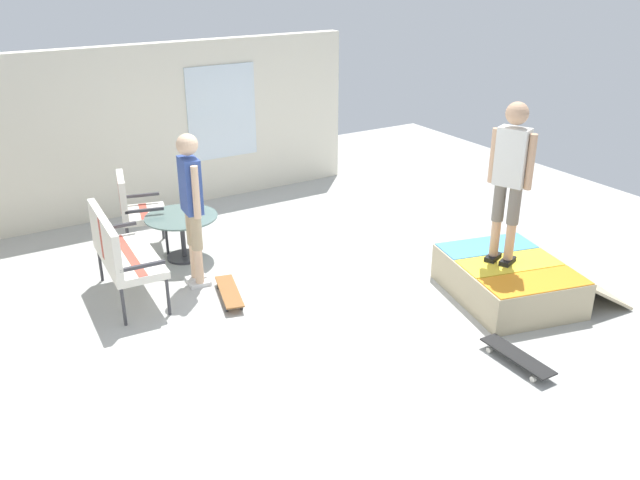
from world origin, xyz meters
name	(u,v)px	position (x,y,z in m)	size (l,w,h in m)	color
ground_plane	(328,301)	(0.00, 0.00, -0.05)	(12.00, 12.00, 0.10)	#B2B2AD
house_facade	(164,127)	(3.80, 0.49, 1.21)	(0.23, 6.00, 2.41)	silver
skate_ramp	(510,279)	(-1.04, -1.74, 0.22)	(1.80, 2.01, 0.43)	tan
patio_bench	(118,249)	(1.16, 1.98, 0.62)	(1.28, 0.62, 1.02)	#38383D
patio_chair_near_house	(134,206)	(2.40, 1.42, 0.61)	(0.73, 0.68, 1.02)	#38383D
patio_table	(182,228)	(1.84, 1.00, 0.40)	(0.90, 0.90, 0.57)	#38383D
person_watching	(191,198)	(1.09, 1.12, 1.06)	(0.48, 0.26, 1.79)	silver
person_skater	(510,171)	(-0.96, -1.64, 1.48)	(0.45, 0.33, 1.77)	black
skateboard_by_bench	(229,292)	(0.55, 0.97, 0.08)	(0.82, 0.39, 0.10)	brown
skateboard_spare	(517,357)	(-2.06, -0.82, 0.08)	(0.80, 0.21, 0.10)	black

